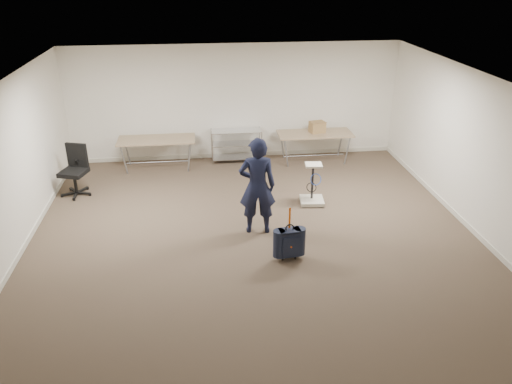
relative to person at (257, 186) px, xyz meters
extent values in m
plane|color=#4F3D30|center=(-0.08, -0.62, -0.90)|extent=(9.00, 9.00, 0.00)
plane|color=white|center=(-0.08, 3.88, 0.50)|extent=(8.00, 0.00, 8.00)
plane|color=white|center=(3.92, -0.62, 0.50)|extent=(0.00, 9.00, 9.00)
plane|color=silver|center=(-0.08, -0.62, 1.90)|extent=(8.00, 8.00, 0.00)
cube|color=silver|center=(-0.08, 3.87, -0.85)|extent=(8.00, 0.02, 0.10)
cube|color=silver|center=(-4.07, -0.62, -0.85)|extent=(0.02, 9.00, 0.10)
cube|color=silver|center=(3.91, -0.62, -0.85)|extent=(0.02, 9.00, 0.10)
cube|color=#93775A|center=(-1.98, 3.33, -0.19)|extent=(1.80, 0.75, 0.03)
cylinder|color=#92959A|center=(-1.98, 3.33, -0.75)|extent=(1.50, 0.02, 0.02)
cylinder|color=#92959A|center=(-2.73, 3.03, -0.56)|extent=(0.13, 0.04, 0.69)
cylinder|color=#92959A|center=(-1.23, 3.03, -0.56)|extent=(0.13, 0.04, 0.69)
cylinder|color=#92959A|center=(-2.73, 3.63, -0.56)|extent=(0.13, 0.04, 0.69)
cylinder|color=#92959A|center=(-1.23, 3.63, -0.56)|extent=(0.13, 0.04, 0.69)
cube|color=#93775A|center=(1.82, 3.33, -0.19)|extent=(1.80, 0.75, 0.03)
cylinder|color=#92959A|center=(1.82, 3.33, -0.75)|extent=(1.50, 0.02, 0.02)
cylinder|color=#92959A|center=(1.07, 3.03, -0.56)|extent=(0.13, 0.04, 0.69)
cylinder|color=#92959A|center=(2.57, 3.03, -0.56)|extent=(0.13, 0.04, 0.69)
cylinder|color=#92959A|center=(1.07, 3.63, -0.56)|extent=(0.13, 0.04, 0.69)
cylinder|color=#92959A|center=(2.57, 3.63, -0.56)|extent=(0.13, 0.04, 0.69)
cylinder|color=silver|center=(-0.68, 3.36, -0.50)|extent=(0.02, 0.02, 0.80)
cylinder|color=silver|center=(0.52, 3.36, -0.50)|extent=(0.02, 0.02, 0.80)
cylinder|color=silver|center=(-0.68, 3.81, -0.50)|extent=(0.02, 0.02, 0.80)
cylinder|color=silver|center=(0.52, 3.81, -0.50)|extent=(0.02, 0.02, 0.80)
cube|color=silver|center=(-0.08, 3.58, -0.80)|extent=(1.20, 0.45, 0.02)
cube|color=silver|center=(-0.08, 3.58, -0.45)|extent=(1.20, 0.45, 0.02)
cube|color=silver|center=(-0.08, 3.58, -0.12)|extent=(1.20, 0.45, 0.01)
imported|color=black|center=(0.00, 0.00, 0.00)|extent=(0.69, 0.48, 1.81)
cube|color=black|center=(0.41, -1.03, -0.57)|extent=(0.37, 0.24, 0.48)
cube|color=black|center=(0.40, -1.01, -0.82)|extent=(0.33, 0.17, 0.03)
cylinder|color=black|center=(0.30, -1.04, -0.87)|extent=(0.03, 0.07, 0.06)
cylinder|color=black|center=(0.52, -1.02, -0.87)|extent=(0.03, 0.07, 0.06)
torus|color=black|center=(0.41, -1.03, -0.31)|extent=(0.15, 0.04, 0.15)
cube|color=#F75C0D|center=(0.40, -1.01, -0.13)|extent=(0.03, 0.01, 0.37)
cylinder|color=black|center=(-3.63, 2.01, -0.85)|extent=(0.65, 0.65, 0.10)
cylinder|color=black|center=(-3.63, 2.01, -0.63)|extent=(0.06, 0.06, 0.43)
cube|color=black|center=(-3.63, 2.01, -0.39)|extent=(0.63, 0.63, 0.09)
cube|color=black|center=(-3.56, 2.23, -0.09)|extent=(0.45, 0.20, 0.52)
cube|color=beige|center=(1.25, 1.01, -0.85)|extent=(0.52, 0.52, 0.08)
cylinder|color=black|center=(1.06, 0.82, -0.88)|extent=(0.06, 0.06, 0.04)
cylinder|color=black|center=(1.25, 1.06, -0.43)|extent=(0.05, 0.05, 0.75)
cube|color=beige|center=(1.25, 1.01, -0.06)|extent=(0.36, 0.31, 0.04)
torus|color=blue|center=(1.30, 0.94, -0.34)|extent=(0.25, 0.12, 0.23)
cube|color=#9A7F47|center=(1.88, 3.38, -0.04)|extent=(0.40, 0.34, 0.27)
camera|label=1|loc=(-0.97, -7.99, 3.63)|focal=35.00mm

